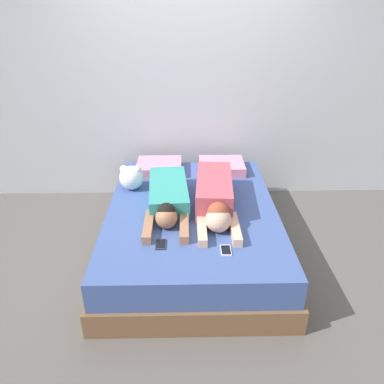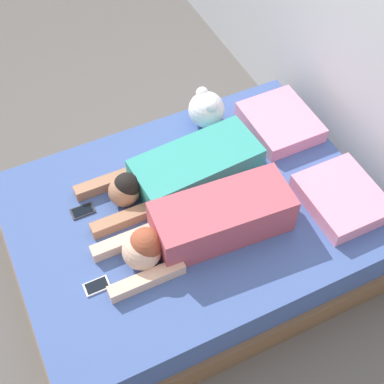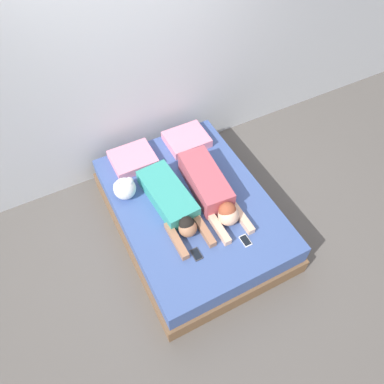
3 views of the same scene
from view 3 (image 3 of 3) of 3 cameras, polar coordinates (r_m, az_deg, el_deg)
The scene contains 10 objects.
ground_plane at distance 4.20m, azimuth 0.00°, elevation -4.99°, with size 12.00×12.00×0.00m, color #5B5651.
wall_back at distance 4.04m, azimuth -8.16°, elevation 18.22°, with size 12.00×0.06×2.60m.
bed at distance 4.02m, azimuth 0.00°, elevation -3.29°, with size 1.54×2.07×0.45m.
pillow_head_left at distance 4.18m, azimuth -8.99°, elevation 5.01°, with size 0.47×0.40×0.10m.
pillow_head_right at distance 4.35m, azimuth -0.82°, elevation 8.03°, with size 0.47×0.40×0.10m.
person_left at distance 3.72m, azimuth -3.05°, elevation -1.55°, with size 0.38×1.08×0.20m.
person_right at distance 3.78m, azimuth 2.89°, elevation 0.42°, with size 0.36×1.08×0.24m.
cell_phone_left at distance 3.50m, azimuth 0.68°, elevation -9.47°, with size 0.08×0.13×0.01m.
cell_phone_right at distance 3.60m, azimuth 8.15°, elevation -7.35°, with size 0.08×0.13×0.01m.
plush_toy at distance 3.84m, azimuth -10.23°, elevation 0.58°, with size 0.23×0.23×0.24m.
Camera 3 is at (-1.04, -2.01, 3.54)m, focal length 35.00 mm.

